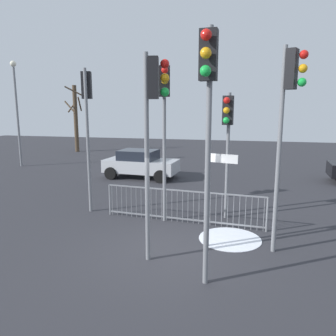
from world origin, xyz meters
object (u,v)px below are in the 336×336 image
Objects in this scene: traffic_light_rear_right at (153,112)px; traffic_light_mid_left at (208,102)px; direction_sign_post at (211,190)px; bare_tree_left at (76,117)px; traffic_light_rear_left at (288,105)px; traffic_light_foreground_right at (228,128)px; car_silver_mid at (140,163)px; street_lamp at (16,103)px; traffic_light_foreground_left at (164,108)px; traffic_light_mid_right at (87,109)px.

traffic_light_mid_left is at bearing 44.49° from traffic_light_rear_right.
bare_tree_left reaches higher than direction_sign_post.
direction_sign_post is 0.50× the size of bare_tree_left.
traffic_light_rear_left is 2.76m from direction_sign_post.
traffic_light_foreground_right is 4.34m from traffic_light_mid_left.
traffic_light_mid_left is 2.94m from direction_sign_post.
traffic_light_foreground_right is 19.55m from bare_tree_left.
traffic_light_rear_left is 0.92× the size of bare_tree_left.
traffic_light_mid_left is at bearing -17.27° from traffic_light_rear_left.
bare_tree_left is (-11.85, 17.68, -0.63)m from traffic_light_rear_right.
direction_sign_post is at bearing -56.22° from car_silver_mid.
car_silver_mid is 0.61× the size of street_lamp.
traffic_light_foreground_right reaches higher than car_silver_mid.
traffic_light_mid_left reaches higher than traffic_light_foreground_left.
bare_tree_left is at bearing 107.24° from traffic_light_mid_right.
street_lamp is 7.27m from bare_tree_left.
traffic_light_foreground_left is 7.49m from car_silver_mid.
traffic_light_foreground_left is 13.84m from street_lamp.
traffic_light_rear_left is at bearing 16.83° from direction_sign_post.
traffic_light_rear_left reaches higher than traffic_light_rear_right.
bare_tree_left is at bearing -50.61° from traffic_light_mid_left.
traffic_light_foreground_right is 0.83× the size of traffic_light_mid_right.
traffic_light_mid_left reaches higher than direction_sign_post.
traffic_light_mid_left is 1.06× the size of traffic_light_rear_right.
direction_sign_post is at bearing -35.94° from street_lamp.
traffic_light_rear_right is at bearing -65.87° from car_silver_mid.
traffic_light_rear_right is 0.75× the size of street_lamp.
bare_tree_left is (-8.59, 14.45, -0.71)m from traffic_light_mid_right.
traffic_light_mid_right is at bearing 9.50° from traffic_light_foreground_right.
street_lamp reaches higher than car_silver_mid.
traffic_light_mid_right is 0.90× the size of bare_tree_left.
traffic_light_mid_left is 1.86× the size of direction_sign_post.
traffic_light_foreground_right is at bearing -47.04° from bare_tree_left.
traffic_light_rear_right reaches higher than traffic_light_foreground_right.
traffic_light_foreground_right is 0.75× the size of bare_tree_left.
traffic_light_foreground_left is 1.27× the size of car_silver_mid.
traffic_light_mid_left is (-0.14, -4.28, 0.72)m from traffic_light_foreground_right.
traffic_light_mid_right is 5.41m from direction_sign_post.
traffic_light_rear_left is 10.44m from car_silver_mid.
car_silver_mid is at bearing 134.79° from direction_sign_post.
traffic_light_foreground_right is 15.07m from street_lamp.
traffic_light_mid_right is at bearing -146.04° from traffic_light_rear_right.
traffic_light_foreground_left is 0.77× the size of street_lamp.
traffic_light_foreground_left is at bearing -25.21° from traffic_light_mid_right.
traffic_light_foreground_left is 1.21× the size of traffic_light_foreground_right.
traffic_light_rear_left is 0.78× the size of street_lamp.
traffic_light_rear_right is at bearing 74.17° from traffic_light_foreground_right.
traffic_light_foreground_left is 3.70m from traffic_light_rear_left.
street_lamp reaches higher than traffic_light_mid_right.
street_lamp is (-14.76, 9.38, 0.27)m from traffic_light_rear_left.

